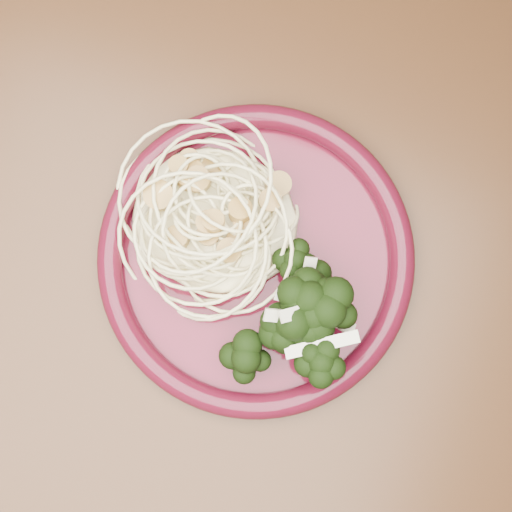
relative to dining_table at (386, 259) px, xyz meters
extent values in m
plane|color=brown|center=(0.00, 0.00, -0.65)|extent=(3.50, 3.50, 0.00)
cube|color=#472814|center=(0.00, 0.00, 0.08)|extent=(1.20, 0.80, 0.04)
cylinder|color=#4F0C1C|center=(-0.12, -0.06, 0.10)|extent=(0.34, 0.34, 0.01)
torus|color=#4F0B1B|center=(-0.12, -0.06, 0.11)|extent=(0.35, 0.35, 0.02)
ellipsoid|color=#F9F1AF|center=(-0.16, -0.04, 0.12)|extent=(0.18, 0.17, 0.03)
ellipsoid|color=black|center=(-0.06, -0.08, 0.13)|extent=(0.15, 0.18, 0.05)
camera|label=1|loc=(-0.09, -0.13, 0.70)|focal=50.00mm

